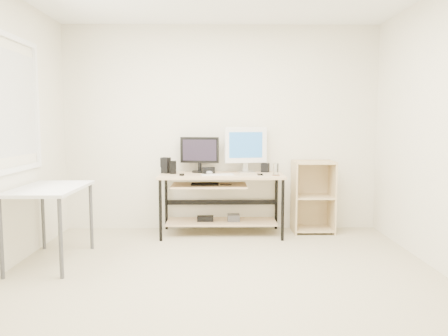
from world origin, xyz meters
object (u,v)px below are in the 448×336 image
desk (219,191)px  audio_controller (173,167)px  side_table (50,195)px  black_monitor (200,152)px  shelf_unit (312,196)px  white_imac (246,146)px

desk → audio_controller: audio_controller is taller
side_table → black_monitor: bearing=41.7°
shelf_unit → black_monitor: bearing=178.6°
shelf_unit → audio_controller: (-1.74, -0.12, 0.38)m
black_monitor → white_imac: 0.58m
desk → black_monitor: size_ratio=3.08×
side_table → shelf_unit: size_ratio=1.11×
side_table → desk: bearing=32.7°
shelf_unit → audio_controller: 1.79m
desk → audio_controller: 0.64m
white_imac → side_table: bearing=-159.0°
audio_controller → black_monitor: bearing=20.3°
black_monitor → audio_controller: 0.40m
shelf_unit → black_monitor: black_monitor is taller
desk → black_monitor: 0.56m
desk → shelf_unit: bearing=7.8°
side_table → audio_controller: 1.55m
white_imac → audio_controller: white_imac is taller
side_table → white_imac: white_imac is taller
shelf_unit → white_imac: bearing=177.6°
desk → white_imac: 0.66m
black_monitor → white_imac: (0.58, 0.00, 0.08)m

